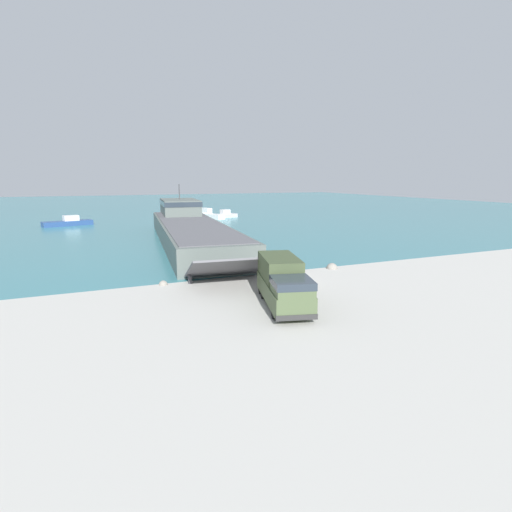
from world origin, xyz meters
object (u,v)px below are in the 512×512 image
object	(u,v)px
military_truck	(283,282)
mooring_bollard	(190,278)
moored_boat_a	(68,222)
moored_boat_b	(224,215)
moored_boat_c	(208,215)
soldier_on_ramp	(303,283)
landing_craft	(189,227)

from	to	relation	value
military_truck	mooring_bollard	size ratio (longest dim) A/B	10.03
moored_boat_a	moored_boat_b	bearing A→B (deg)	-100.56
mooring_bollard	moored_boat_c	bearing A→B (deg)	72.26
moored_boat_c	mooring_bollard	size ratio (longest dim) A/B	11.37
moored_boat_b	mooring_bollard	world-z (taller)	moored_boat_b
soldier_on_ramp	moored_boat_c	bearing A→B (deg)	-162.88
soldier_on_ramp	mooring_bollard	distance (m)	9.25
landing_craft	moored_boat_c	distance (m)	30.32
soldier_on_ramp	landing_craft	bearing A→B (deg)	-150.99
military_truck	moored_boat_c	world-z (taller)	military_truck
moored_boat_b	moored_boat_c	xyz separation A→B (m)	(-3.52, 0.12, 0.13)
moored_boat_a	mooring_bollard	bearing A→B (deg)	176.16
landing_craft	moored_boat_a	bearing A→B (deg)	127.82
soldier_on_ramp	moored_boat_b	bearing A→B (deg)	-166.32
moored_boat_a	moored_boat_b	size ratio (longest dim) A/B	1.37
military_truck	soldier_on_ramp	xyz separation A→B (m)	(2.29, 1.38, -0.59)
landing_craft	soldier_on_ramp	xyz separation A→B (m)	(1.17, -28.69, -0.83)
military_truck	moored_boat_a	size ratio (longest dim) A/B	0.93
soldier_on_ramp	moored_boat_a	size ratio (longest dim) A/B	0.20
military_truck	soldier_on_ramp	size ratio (longest dim) A/B	4.68
landing_craft	moored_boat_c	xyz separation A→B (m)	(10.77, 28.32, -1.10)
moored_boat_b	moored_boat_c	world-z (taller)	moored_boat_c
landing_craft	moored_boat_c	bearing A→B (deg)	75.30
moored_boat_b	landing_craft	bearing A→B (deg)	140.18
moored_boat_a	moored_boat_c	world-z (taller)	moored_boat_c
military_truck	moored_boat_a	world-z (taller)	military_truck
moored_boat_c	soldier_on_ramp	bearing A→B (deg)	58.53
soldier_on_ramp	military_truck	bearing A→B (deg)	-32.22
mooring_bollard	military_truck	bearing A→B (deg)	-61.48
moored_boat_a	moored_boat_c	size ratio (longest dim) A/B	0.95
landing_craft	moored_boat_c	size ratio (longest dim) A/B	4.88
moored_boat_b	mooring_bollard	bearing A→B (deg)	145.73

